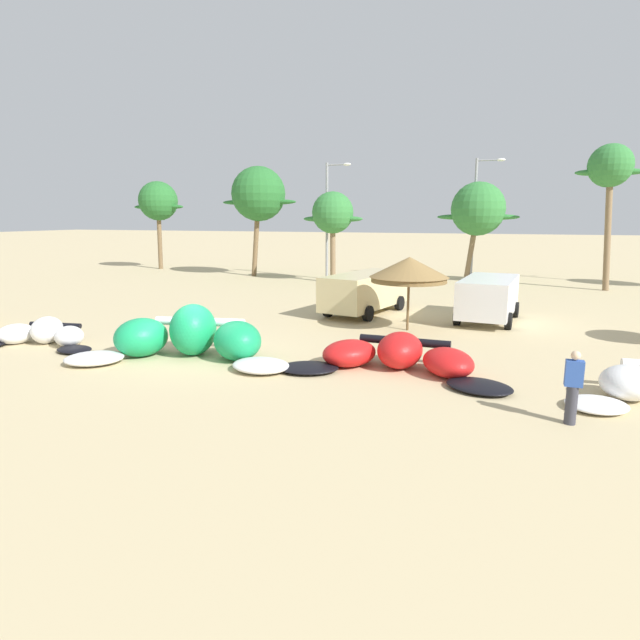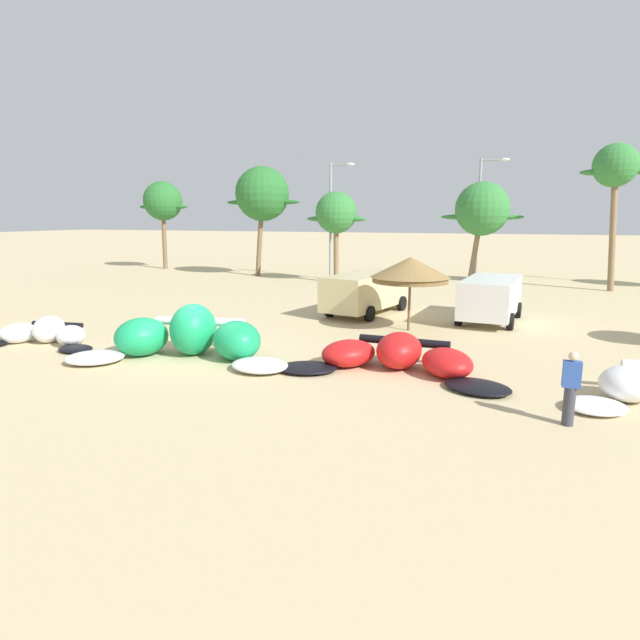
# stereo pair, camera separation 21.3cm
# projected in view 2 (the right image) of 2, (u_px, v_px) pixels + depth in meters

# --- Properties ---
(ground_plane) EXTENTS (260.00, 260.00, 0.00)m
(ground_plane) POSITION_uv_depth(u_px,v_px,m) (195.00, 354.00, 17.10)
(ground_plane) COLOR #C6B284
(kite_left) EXTENTS (4.86, 2.61, 0.95)m
(kite_left) POSITION_uv_depth(u_px,v_px,m) (45.00, 334.00, 18.37)
(kite_left) COLOR black
(kite_left) RESTS_ON ground
(kite_left_of_center) EXTENTS (7.18, 4.02, 1.65)m
(kite_left_of_center) POSITION_uv_depth(u_px,v_px,m) (189.00, 338.00, 16.57)
(kite_left_of_center) COLOR white
(kite_left_of_center) RESTS_ON ground
(kite_center) EXTENTS (6.81, 3.19, 1.05)m
(kite_center) POSITION_uv_depth(u_px,v_px,m) (396.00, 357.00, 15.16)
(kite_center) COLOR black
(kite_center) RESTS_ON ground
(beach_umbrella_near_van) EXTENTS (3.06, 3.06, 2.87)m
(beach_umbrella_near_van) POSITION_uv_depth(u_px,v_px,m) (410.00, 270.00, 20.19)
(beach_umbrella_near_van) COLOR brown
(beach_umbrella_near_van) RESTS_ON ground
(parked_van) EXTENTS (2.58, 4.79, 1.84)m
(parked_van) POSITION_uv_depth(u_px,v_px,m) (491.00, 296.00, 22.30)
(parked_van) COLOR white
(parked_van) RESTS_ON ground
(parked_car_second) EXTENTS (3.10, 5.59, 1.84)m
(parked_car_second) POSITION_uv_depth(u_px,v_px,m) (368.00, 290.00, 24.16)
(parked_car_second) COLOR beige
(parked_car_second) RESTS_ON ground
(person_near_kites) EXTENTS (0.36, 0.24, 1.62)m
(person_near_kites) POSITION_uv_depth(u_px,v_px,m) (571.00, 388.00, 11.12)
(person_near_kites) COLOR #383842
(person_near_kites) RESTS_ON ground
(palm_leftmost) EXTENTS (4.83, 3.22, 7.27)m
(palm_leftmost) POSITION_uv_depth(u_px,v_px,m) (163.00, 202.00, 44.01)
(palm_leftmost) COLOR brown
(palm_leftmost) RESTS_ON ground
(palm_left) EXTENTS (5.89, 3.93, 7.97)m
(palm_left) POSITION_uv_depth(u_px,v_px,m) (262.00, 195.00, 38.28)
(palm_left) COLOR brown
(palm_left) RESTS_ON ground
(palm_left_of_gap) EXTENTS (4.13, 2.75, 6.02)m
(palm_left_of_gap) POSITION_uv_depth(u_px,v_px,m) (336.00, 214.00, 34.88)
(palm_left_of_gap) COLOR #7F6647
(palm_left_of_gap) RESTS_ON ground
(palm_center_left) EXTENTS (5.46, 3.64, 6.72)m
(palm_center_left) POSITION_uv_depth(u_px,v_px,m) (482.00, 209.00, 35.74)
(palm_center_left) COLOR #7F6647
(palm_center_left) RESTS_ON ground
(palm_center_right) EXTENTS (3.74, 2.49, 8.54)m
(palm_center_right) POSITION_uv_depth(u_px,v_px,m) (615.00, 169.00, 30.37)
(palm_center_right) COLOR #7F6647
(palm_center_right) RESTS_ON ground
(lamppost_west) EXTENTS (1.80, 0.24, 8.02)m
(lamppost_west) POSITION_uv_depth(u_px,v_px,m) (333.00, 214.00, 36.81)
(lamppost_west) COLOR gray
(lamppost_west) RESTS_ON ground
(lamppost_west_center) EXTENTS (1.91, 0.24, 8.23)m
(lamppost_west_center) POSITION_uv_depth(u_px,v_px,m) (481.00, 212.00, 35.81)
(lamppost_west_center) COLOR gray
(lamppost_west_center) RESTS_ON ground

